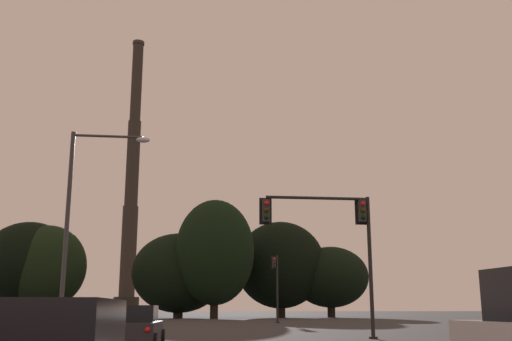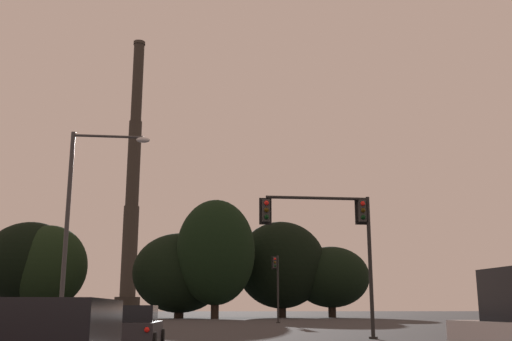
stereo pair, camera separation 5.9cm
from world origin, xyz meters
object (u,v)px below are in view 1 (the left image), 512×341
at_px(hatchback_left_lane_front, 133,328).
at_px(smokestack, 131,201).
at_px(traffic_light_overhead_right, 334,229).
at_px(street_lamp, 80,209).
at_px(traffic_light_far_right, 276,278).

distance_m(hatchback_left_lane_front, smokestack, 111.05).
bearing_deg(traffic_light_overhead_right, street_lamp, 177.06).
bearing_deg(hatchback_left_lane_front, traffic_light_overhead_right, 35.53).
bearing_deg(street_lamp, smokestack, 93.86).
xyz_separation_m(traffic_light_far_right, street_lamp, (-13.50, -29.43, 1.61)).
xyz_separation_m(traffic_light_far_right, smokestack, (-20.38, 72.58, 19.79)).
distance_m(traffic_light_far_right, traffic_light_overhead_right, 30.10).
distance_m(traffic_light_overhead_right, street_lamp, 11.66).
xyz_separation_m(traffic_light_overhead_right, street_lamp, (-11.62, 0.60, 0.79)).
relative_size(hatchback_left_lane_front, smokestack, 0.07).
bearing_deg(traffic_light_far_right, smokestack, 105.69).
bearing_deg(traffic_light_far_right, street_lamp, -114.64).
xyz_separation_m(traffic_light_overhead_right, smokestack, (-18.50, 102.61, 18.97)).
relative_size(traffic_light_overhead_right, smokestack, 0.11).
distance_m(street_lamp, smokestack, 103.85).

